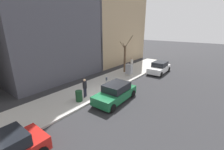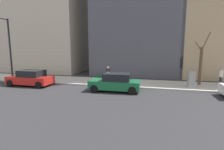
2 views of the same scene
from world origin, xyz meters
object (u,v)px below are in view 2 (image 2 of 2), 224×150
parked_car_green (115,83)px  parking_meter (129,77)px  parked_car_red (31,78)px  bare_tree (201,64)px  pedestrian_midblock (108,74)px  utility_box (191,79)px  trash_bin (99,79)px  streetlamp (8,44)px  pedestrian_near_meter (221,76)px

parked_car_green → parking_meter: parked_car_green is taller
parked_car_red → bare_tree: (3.75, -15.75, 1.35)m
parked_car_green → parking_meter: size_ratio=3.15×
parking_meter → bare_tree: size_ratio=0.28×
pedestrian_midblock → parked_car_red: bearing=-4.3°
utility_box → trash_bin: utility_box is taller
parked_car_red → utility_box: (2.45, -14.78, 0.11)m
parked_car_red → utility_box: bearing=-80.7°
trash_bin → pedestrian_midblock: size_ratio=0.54×
parking_meter → bare_tree: (2.15, -6.44, 1.11)m
parked_car_red → streetlamp: (1.43, 3.71, 3.28)m
parked_car_green → parking_meter: bearing=-29.4°
parked_car_green → utility_box: 6.88m
streetlamp → pedestrian_near_meter: 21.54m
parked_car_green → trash_bin: bearing=42.4°
parked_car_green → bare_tree: bearing=-63.8°
streetlamp → parked_car_red: bearing=-111.1°
bare_tree → parking_meter: bearing=108.4°
parked_car_green → utility_box: size_ratio=2.97×
bare_tree → utility_box: bearing=143.2°
parked_car_green → utility_box: bearing=-69.6°
parked_car_green → utility_box: utility_box is taller
bare_tree → streetlamp: bearing=96.8°
bare_tree → trash_bin: (-1.70, 9.46, -1.49)m
parking_meter → bare_tree: bare_tree is taller
parked_car_red → bare_tree: bearing=-76.7°
bare_tree → pedestrian_near_meter: size_ratio=2.93×
parked_car_red → pedestrian_midblock: size_ratio=2.53×
utility_box → streetlamp: 18.78m
parked_car_red → streetlamp: 5.15m
utility_box → trash_bin: (-0.40, 8.49, -0.25)m
trash_bin → pedestrian_near_meter: size_ratio=0.54×
parked_car_green → pedestrian_midblock: size_ratio=2.56×
parking_meter → pedestrian_midblock: (0.63, 2.19, 0.11)m
streetlamp → bare_tree: 19.69m
parking_meter → bare_tree: 6.87m
utility_box → streetlamp: bearing=93.1°
bare_tree → parked_car_green: bearing=117.8°
parked_car_red → parking_meter: bearing=-80.4°
streetlamp → utility_box: bearing=-86.9°
bare_tree → pedestrian_midblock: 8.81m
bare_tree → pedestrian_midblock: bare_tree is taller
utility_box → parked_car_red: bearing=99.4°
parking_meter → pedestrian_midblock: bearing=74.0°
utility_box → pedestrian_near_meter: 3.01m
utility_box → pedestrian_near_meter: pedestrian_near_meter is taller
parking_meter → bare_tree: bearing=-71.6°
parked_car_red → trash_bin: bearing=-72.1°
parked_car_red → bare_tree: size_ratio=0.87×
bare_tree → pedestrian_midblock: (-1.52, 8.62, -1.00)m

